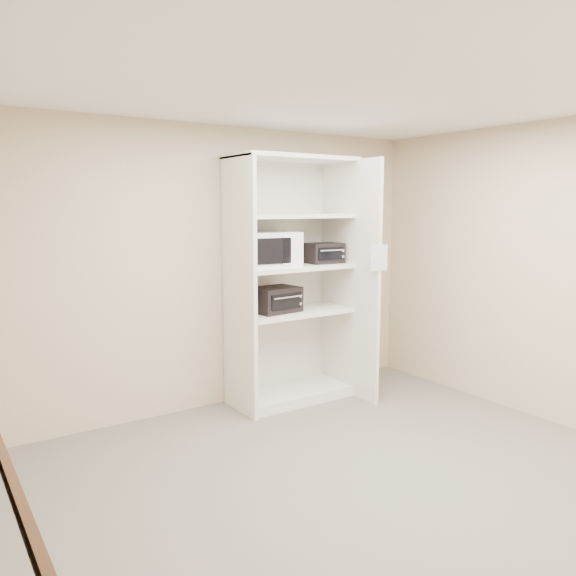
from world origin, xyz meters
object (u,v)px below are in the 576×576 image
shelving_unit (295,289)px  toaster_oven_upper (324,253)px  toaster_oven_lower (275,299)px  microwave (267,249)px

shelving_unit → toaster_oven_upper: (0.34, -0.02, 0.34)m
shelving_unit → toaster_oven_lower: (-0.23, -0.00, -0.09)m
shelving_unit → microwave: shelving_unit is taller
toaster_oven_upper → microwave: bearing=-177.4°
microwave → shelving_unit: bearing=5.0°
toaster_oven_upper → toaster_oven_lower: toaster_oven_upper is taller
shelving_unit → toaster_oven_upper: size_ratio=6.82×
microwave → toaster_oven_lower: 0.50m
microwave → toaster_oven_upper: (0.66, -0.03, -0.06)m
shelving_unit → microwave: bearing=179.5°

